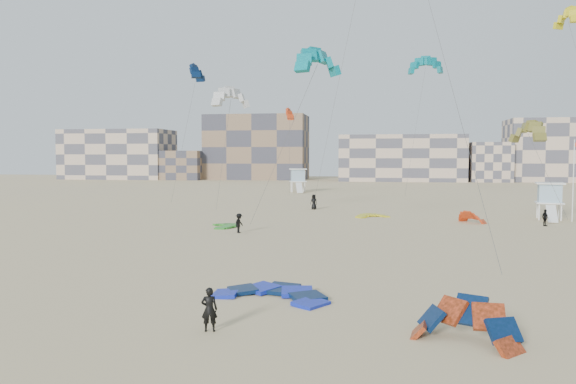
% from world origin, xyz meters
% --- Properties ---
extents(ground, '(320.00, 320.00, 0.00)m').
position_xyz_m(ground, '(0.00, 0.00, 0.00)').
color(ground, tan).
rests_on(ground, ground).
extents(kite_ground_blue, '(6.04, 6.22, 0.97)m').
position_xyz_m(kite_ground_blue, '(-0.01, 3.29, 0.00)').
color(kite_ground_blue, '#1120CD').
rests_on(kite_ground_blue, ground).
extents(kite_ground_orange, '(5.00, 4.99, 3.78)m').
position_xyz_m(kite_ground_orange, '(7.80, -1.69, 0.00)').
color(kite_ground_orange, red).
rests_on(kite_ground_orange, ground).
extents(kite_ground_green, '(4.25, 4.12, 0.71)m').
position_xyz_m(kite_ground_green, '(-9.36, 27.73, 0.00)').
color(kite_ground_green, green).
rests_on(kite_ground_green, ground).
extents(kite_ground_red_far, '(4.15, 4.14, 3.01)m').
position_xyz_m(kite_ground_red_far, '(13.62, 35.01, 0.00)').
color(kite_ground_red_far, '#CC4017').
rests_on(kite_ground_red_far, ground).
extents(kite_ground_yellow, '(4.61, 4.69, 0.90)m').
position_xyz_m(kite_ground_yellow, '(3.93, 38.51, 0.00)').
color(kite_ground_yellow, gold).
rests_on(kite_ground_yellow, ground).
extents(kitesurfer_main, '(0.67, 0.51, 1.65)m').
position_xyz_m(kitesurfer_main, '(-1.32, -1.98, 0.82)').
color(kitesurfer_main, black).
rests_on(kitesurfer_main, ground).
extents(kitesurfer_c, '(0.86, 1.19, 1.65)m').
position_xyz_m(kitesurfer_c, '(-6.93, 24.15, 0.83)').
color(kitesurfer_c, black).
rests_on(kitesurfer_c, ground).
extents(kitesurfer_d, '(0.64, 0.99, 1.56)m').
position_xyz_m(kitesurfer_d, '(19.90, 33.32, 0.78)').
color(kitesurfer_d, black).
rests_on(kitesurfer_d, ground).
extents(kitesurfer_e, '(1.04, 0.84, 1.84)m').
position_xyz_m(kitesurfer_e, '(-3.22, 46.13, 0.92)').
color(kitesurfer_e, black).
rests_on(kitesurfer_e, ground).
extents(kite_fly_teal_a, '(8.28, 5.59, 14.15)m').
position_xyz_m(kite_fly_teal_a, '(-0.05, 21.85, 13.55)').
color(kite_fly_teal_a, '#059B9A').
rests_on(kite_fly_teal_a, ground).
extents(kite_fly_grey, '(5.53, 5.53, 12.74)m').
position_xyz_m(kite_fly_grey, '(-10.20, 33.77, 12.22)').
color(kite_fly_grey, white).
rests_on(kite_fly_grey, ground).
extents(kite_fly_olive, '(5.69, 4.89, 8.95)m').
position_xyz_m(kite_fly_olive, '(17.65, 31.04, 8.46)').
color(kite_fly_olive, brown).
rests_on(kite_fly_olive, ground).
extents(kite_fly_yellow, '(8.12, 5.25, 23.81)m').
position_xyz_m(kite_fly_yellow, '(27.20, 53.03, 23.30)').
color(kite_fly_yellow, gold).
rests_on(kite_fly_yellow, ground).
extents(kite_fly_navy, '(4.48, 7.39, 17.39)m').
position_xyz_m(kite_fly_navy, '(-18.09, 46.64, 16.79)').
color(kite_fly_navy, '#081C47').
rests_on(kite_fly_navy, ground).
extents(kite_fly_teal_b, '(5.25, 7.52, 19.57)m').
position_xyz_m(kite_fly_teal_b, '(10.87, 60.63, 19.07)').
color(kite_fly_teal_b, '#059B9A').
rests_on(kite_fly_teal_b, ground).
extents(kite_fly_red, '(3.68, 7.82, 12.91)m').
position_xyz_m(kite_fly_red, '(-8.73, 61.52, 12.63)').
color(kite_fly_red, '#CC4017').
rests_on(kite_fly_red, ground).
extents(lifeguard_tower_near, '(3.10, 5.42, 3.79)m').
position_xyz_m(lifeguard_tower_near, '(21.86, 39.16, 1.88)').
color(lifeguard_tower_near, white).
rests_on(lifeguard_tower_near, ground).
extents(lifeguard_tower_far, '(3.63, 6.17, 4.25)m').
position_xyz_m(lifeguard_tower_far, '(-10.03, 78.65, 2.11)').
color(lifeguard_tower_far, white).
rests_on(lifeguard_tower_far, ground).
extents(flagpole, '(0.66, 0.10, 8.11)m').
position_xyz_m(flagpole, '(23.56, 37.48, 4.25)').
color(flagpole, white).
rests_on(flagpole, ground).
extents(condo_west_a, '(30.00, 15.00, 14.00)m').
position_xyz_m(condo_west_a, '(-70.00, 130.00, 7.00)').
color(condo_west_a, '#C7AC92').
rests_on(condo_west_a, ground).
extents(condo_west_b, '(28.00, 14.00, 18.00)m').
position_xyz_m(condo_west_b, '(-30.00, 134.00, 9.00)').
color(condo_west_b, '#7F644D').
rests_on(condo_west_b, ground).
extents(condo_mid, '(32.00, 16.00, 12.00)m').
position_xyz_m(condo_mid, '(10.00, 130.00, 6.00)').
color(condo_mid, '#C7AC92').
rests_on(condo_mid, ground).
extents(condo_east, '(26.00, 14.00, 16.00)m').
position_xyz_m(condo_east, '(50.00, 132.00, 8.00)').
color(condo_east, '#C7AC92').
rests_on(condo_east, ground).
extents(condo_fill_left, '(12.00, 10.00, 8.00)m').
position_xyz_m(condo_fill_left, '(-50.00, 128.00, 4.00)').
color(condo_fill_left, '#7F644D').
rests_on(condo_fill_left, ground).
extents(condo_fill_right, '(10.00, 10.00, 10.00)m').
position_xyz_m(condo_fill_right, '(32.00, 128.00, 5.00)').
color(condo_fill_right, '#C7AC92').
rests_on(condo_fill_right, ground).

